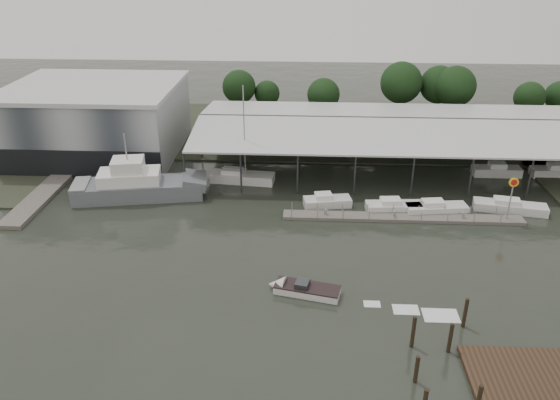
{
  "coord_description": "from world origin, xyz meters",
  "views": [
    {
      "loc": [
        3.61,
        -47.45,
        29.81
      ],
      "look_at": [
        0.64,
        9.24,
        2.5
      ],
      "focal_mm": 35.0,
      "sensor_mm": 36.0,
      "label": 1
    }
  ],
  "objects_px": {
    "shell_fuel_sign": "(512,191)",
    "speedboat_underway": "(301,289)",
    "white_sailboat": "(241,177)",
    "grey_trawler": "(139,185)"
  },
  "relations": [
    {
      "from": "shell_fuel_sign",
      "to": "grey_trawler",
      "type": "relative_size",
      "value": 0.32
    },
    {
      "from": "shell_fuel_sign",
      "to": "white_sailboat",
      "type": "xyz_separation_m",
      "value": [
        -32.14,
        9.93,
        -3.27
      ]
    },
    {
      "from": "shell_fuel_sign",
      "to": "white_sailboat",
      "type": "bearing_deg",
      "value": 162.83
    },
    {
      "from": "white_sailboat",
      "to": "grey_trawler",
      "type": "bearing_deg",
      "value": -150.3
    },
    {
      "from": "shell_fuel_sign",
      "to": "speedboat_underway",
      "type": "height_order",
      "value": "shell_fuel_sign"
    },
    {
      "from": "shell_fuel_sign",
      "to": "grey_trawler",
      "type": "height_order",
      "value": "grey_trawler"
    },
    {
      "from": "speedboat_underway",
      "to": "shell_fuel_sign",
      "type": "bearing_deg",
      "value": -133.96
    },
    {
      "from": "white_sailboat",
      "to": "speedboat_underway",
      "type": "height_order",
      "value": "white_sailboat"
    },
    {
      "from": "shell_fuel_sign",
      "to": "speedboat_underway",
      "type": "distance_m",
      "value": 28.38
    },
    {
      "from": "grey_trawler",
      "to": "speedboat_underway",
      "type": "bearing_deg",
      "value": -53.59
    }
  ]
}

